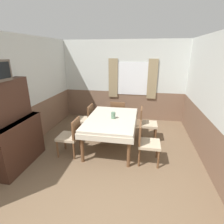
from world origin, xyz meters
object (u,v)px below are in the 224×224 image
object	(u,v)px
chair_right_far	(146,122)
chair_head_window	(118,113)
dining_table	(112,122)
chair_left_far	(86,118)
chair_left_near	(71,135)
chair_right_near	(146,142)
sideboard	(14,132)
vase	(113,115)

from	to	relation	value
chair_right_far	chair_head_window	distance (m)	1.00
dining_table	chair_left_far	size ratio (longest dim) A/B	1.98
chair_left_near	chair_right_near	world-z (taller)	same
dining_table	sideboard	xyz separation A→B (m)	(-1.76, -1.08, 0.09)
chair_right_far	chair_left_far	distance (m)	1.64
vase	chair_head_window	bearing A→B (deg)	92.25
chair_right_near	vase	xyz separation A→B (m)	(-0.78, 0.50, 0.34)
chair_right_far	chair_right_near	bearing A→B (deg)	0.00
chair_left_far	sideboard	xyz separation A→B (m)	(-0.94, -1.60, 0.26)
dining_table	chair_left_near	world-z (taller)	chair_left_near
chair_right_near	sideboard	size ratio (longest dim) A/B	0.49
dining_table	chair_right_near	bearing A→B (deg)	-32.40
vase	chair_left_far	bearing A→B (deg)	147.76
chair_left_near	sideboard	xyz separation A→B (m)	(-0.94, -0.56, 0.26)
chair_right_far	vase	size ratio (longest dim) A/B	5.57
dining_table	sideboard	bearing A→B (deg)	-148.43
chair_left_near	chair_right_near	xyz separation A→B (m)	(1.64, 0.00, 0.00)
chair_right_far	chair_right_near	distance (m)	1.04
dining_table	chair_left_far	world-z (taller)	chair_left_far
dining_table	vase	size ratio (longest dim) A/B	11.03
chair_right_far	vase	xyz separation A→B (m)	(-0.78, -0.55, 0.34)
chair_left_near	dining_table	bearing A→B (deg)	-57.60
dining_table	chair_head_window	xyz separation A→B (m)	(0.00, 1.10, -0.16)
chair_head_window	chair_left_far	xyz separation A→B (m)	(-0.82, -0.57, 0.00)
sideboard	chair_left_far	bearing A→B (deg)	59.69
chair_head_window	chair_left_near	distance (m)	1.81
chair_head_window	sideboard	size ratio (longest dim) A/B	0.49
chair_left_far	chair_left_near	world-z (taller)	same
chair_right_near	vase	world-z (taller)	vase
chair_left_far	chair_right_near	distance (m)	1.95
chair_left_far	sideboard	size ratio (longest dim) A/B	0.49
sideboard	chair_head_window	bearing A→B (deg)	51.04
chair_head_window	chair_left_near	xyz separation A→B (m)	(-0.82, -1.62, 0.00)
chair_right_near	chair_left_near	bearing A→B (deg)	-90.00
chair_right_near	chair_right_far	bearing A→B (deg)	-180.00
chair_right_near	vase	bearing A→B (deg)	-122.57
chair_right_far	chair_left_near	xyz separation A→B (m)	(-1.64, -1.04, 0.00)
dining_table	vase	bearing A→B (deg)	-29.22
dining_table	vase	xyz separation A→B (m)	(0.04, -0.02, 0.18)
chair_head_window	chair_left_far	bearing A→B (deg)	-145.11
dining_table	chair_right_far	bearing A→B (deg)	32.40
sideboard	vase	world-z (taller)	sideboard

